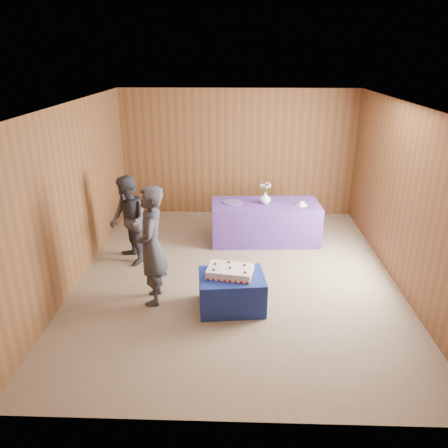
{
  "coord_description": "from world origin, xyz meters",
  "views": [
    {
      "loc": [
        0.01,
        -6.27,
        3.39
      ],
      "look_at": [
        -0.2,
        0.1,
        0.86
      ],
      "focal_mm": 35.0,
      "sensor_mm": 36.0,
      "label": 1
    }
  ],
  "objects_px": {
    "cake_table": "(232,291)",
    "serving_table": "(265,222)",
    "sheet_cake": "(230,271)",
    "guest_left": "(151,246)",
    "guest_right": "(129,221)",
    "vase": "(265,198)"
  },
  "relations": [
    {
      "from": "cake_table",
      "to": "vase",
      "type": "bearing_deg",
      "value": 69.76
    },
    {
      "from": "sheet_cake",
      "to": "guest_left",
      "type": "bearing_deg",
      "value": -176.46
    },
    {
      "from": "guest_left",
      "to": "cake_table",
      "type": "bearing_deg",
      "value": 77.69
    },
    {
      "from": "cake_table",
      "to": "guest_left",
      "type": "bearing_deg",
      "value": 165.99
    },
    {
      "from": "cake_table",
      "to": "serving_table",
      "type": "height_order",
      "value": "serving_table"
    },
    {
      "from": "serving_table",
      "to": "guest_left",
      "type": "bearing_deg",
      "value": -130.85
    },
    {
      "from": "vase",
      "to": "guest_left",
      "type": "distance_m",
      "value": 2.81
    },
    {
      "from": "cake_table",
      "to": "vase",
      "type": "distance_m",
      "value": 2.53
    },
    {
      "from": "cake_table",
      "to": "guest_left",
      "type": "relative_size",
      "value": 0.52
    },
    {
      "from": "sheet_cake",
      "to": "cake_table",
      "type": "bearing_deg",
      "value": -37.95
    },
    {
      "from": "cake_table",
      "to": "sheet_cake",
      "type": "distance_m",
      "value": 0.31
    },
    {
      "from": "sheet_cake",
      "to": "guest_left",
      "type": "xyz_separation_m",
      "value": [
        -1.1,
        0.12,
        0.31
      ]
    },
    {
      "from": "guest_left",
      "to": "guest_right",
      "type": "distance_m",
      "value": 1.39
    },
    {
      "from": "serving_table",
      "to": "guest_right",
      "type": "relative_size",
      "value": 1.32
    },
    {
      "from": "sheet_cake",
      "to": "guest_right",
      "type": "xyz_separation_m",
      "value": [
        -1.73,
        1.36,
        0.2
      ]
    },
    {
      "from": "vase",
      "to": "guest_left",
      "type": "height_order",
      "value": "guest_left"
    },
    {
      "from": "cake_table",
      "to": "serving_table",
      "type": "xyz_separation_m",
      "value": [
        0.59,
        2.39,
        0.12
      ]
    },
    {
      "from": "cake_table",
      "to": "guest_left",
      "type": "distance_m",
      "value": 1.29
    },
    {
      "from": "serving_table",
      "to": "guest_left",
      "type": "relative_size",
      "value": 1.15
    },
    {
      "from": "vase",
      "to": "guest_right",
      "type": "xyz_separation_m",
      "value": [
        -2.33,
        -1.0,
        -0.1
      ]
    },
    {
      "from": "serving_table",
      "to": "guest_right",
      "type": "distance_m",
      "value": 2.58
    },
    {
      "from": "sheet_cake",
      "to": "vase",
      "type": "bearing_deg",
      "value": 85.51
    }
  ]
}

